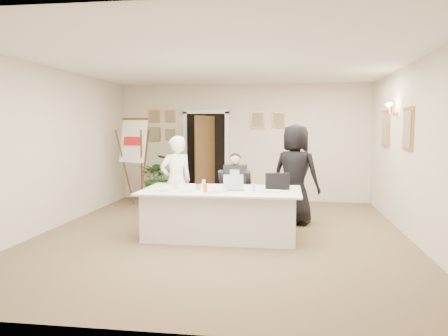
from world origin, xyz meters
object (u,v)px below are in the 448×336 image
seated_man (235,188)px  oj_glass (205,188)px  conference_table (221,213)px  steel_jug (198,187)px  potted_palm (160,177)px  laptop_bag (277,181)px  flip_chart (137,166)px  paper_stack (270,191)px  standing_man (176,181)px  laptop (234,181)px  standing_woman (295,174)px

seated_man → oj_glass: (-0.30, -1.32, 0.18)m
conference_table → steel_jug: 0.58m
potted_palm → laptop_bag: 4.34m
flip_chart → seated_man: bearing=-33.1°
paper_stack → steel_jug: steel_jug is taller
steel_jug → paper_stack: bearing=-0.6°
standing_man → potted_palm: standing_man is taller
standing_man → laptop_bag: 1.88m
oj_glass → flip_chart: bearing=126.1°
laptop_bag → paper_stack: laptop_bag is taller
seated_man → laptop: bearing=-85.6°
laptop → paper_stack: size_ratio=1.17×
seated_man → standing_man: size_ratio=0.82×
seated_man → laptop_bag: bearing=-48.1°
standing_man → paper_stack: size_ratio=5.55×
steel_jug → oj_glass: bearing=-52.3°
standing_man → potted_palm: bearing=-103.6°
standing_man → standing_woman: bearing=158.4°
standing_man → potted_palm: 2.93m
oj_glass → steel_jug: oj_glass is taller
potted_palm → oj_glass: 4.13m
potted_palm → oj_glass: potted_palm is taller
conference_table → standing_woman: bearing=44.1°
potted_palm → laptop: bearing=-56.3°
laptop_bag → oj_glass: 1.20m
flip_chart → laptop: size_ratio=5.69×
conference_table → paper_stack: bearing=-12.9°
paper_stack → laptop: bearing=162.5°
conference_table → flip_chart: bearing=132.3°
laptop_bag → potted_palm: bearing=122.1°
seated_man → flip_chart: 2.89m
flip_chart → steel_jug: (1.96, -2.70, -0.07)m
standing_woman → steel_jug: size_ratio=16.64×
conference_table → laptop: (0.21, 0.00, 0.52)m
oj_glass → conference_table: bearing=62.3°
potted_palm → laptop: potted_palm is taller
steel_jug → flip_chart: bearing=125.9°
standing_woman → laptop: bearing=74.5°
laptop_bag → conference_table: bearing=177.9°
standing_man → oj_glass: bearing=89.9°
potted_palm → laptop_bag: (2.90, -3.21, 0.34)m
standing_man → standing_woman: standing_woman is taller
conference_table → laptop: size_ratio=7.44×
flip_chart → laptop: 3.56m
laptop → steel_jug: size_ratio=3.10×
conference_table → standing_man: size_ratio=1.56×
laptop_bag → paper_stack: bearing=-118.0°
standing_man → paper_stack: bearing=118.7°
flip_chart → laptop: (2.51, -2.53, 0.02)m
standing_woman → oj_glass: 2.07m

